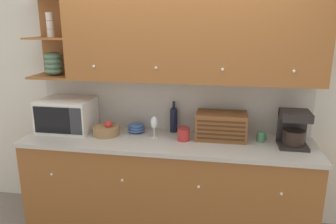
{
  "coord_description": "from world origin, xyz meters",
  "views": [
    {
      "loc": [
        0.52,
        -3.21,
        2.03
      ],
      "look_at": [
        0.0,
        -0.23,
        1.19
      ],
      "focal_mm": 35.0,
      "sensor_mm": 36.0,
      "label": 1
    }
  ],
  "objects_px": {
    "microwave": "(67,115)",
    "wine_bottle": "(174,118)",
    "fruit_basket": "(106,130)",
    "bowl_stack_on_counter": "(136,128)",
    "bread_box": "(221,126)",
    "wine_glass": "(154,123)",
    "coffee_maker": "(293,129)",
    "storage_canister": "(184,134)",
    "mug": "(261,137)"
  },
  "relations": [
    {
      "from": "fruit_basket",
      "to": "bowl_stack_on_counter",
      "type": "xyz_separation_m",
      "value": [
        0.27,
        0.14,
        -0.01
      ]
    },
    {
      "from": "wine_bottle",
      "to": "mug",
      "type": "height_order",
      "value": "wine_bottle"
    },
    {
      "from": "storage_canister",
      "to": "mug",
      "type": "relative_size",
      "value": 1.39
    },
    {
      "from": "wine_glass",
      "to": "wine_bottle",
      "type": "distance_m",
      "value": 0.26
    },
    {
      "from": "bowl_stack_on_counter",
      "to": "coffee_maker",
      "type": "distance_m",
      "value": 1.5
    },
    {
      "from": "bowl_stack_on_counter",
      "to": "wine_glass",
      "type": "relative_size",
      "value": 0.85
    },
    {
      "from": "wine_bottle",
      "to": "storage_canister",
      "type": "bearing_deg",
      "value": -61.34
    },
    {
      "from": "bowl_stack_on_counter",
      "to": "wine_glass",
      "type": "height_order",
      "value": "wine_glass"
    },
    {
      "from": "microwave",
      "to": "fruit_basket",
      "type": "xyz_separation_m",
      "value": [
        0.44,
        -0.07,
        -0.11
      ]
    },
    {
      "from": "wine_glass",
      "to": "storage_canister",
      "type": "bearing_deg",
      "value": -7.28
    },
    {
      "from": "fruit_basket",
      "to": "wine_bottle",
      "type": "xyz_separation_m",
      "value": [
        0.64,
        0.22,
        0.09
      ]
    },
    {
      "from": "wine_glass",
      "to": "coffee_maker",
      "type": "distance_m",
      "value": 1.27
    },
    {
      "from": "bread_box",
      "to": "bowl_stack_on_counter",
      "type": "bearing_deg",
      "value": 176.73
    },
    {
      "from": "bowl_stack_on_counter",
      "to": "coffee_maker",
      "type": "xyz_separation_m",
      "value": [
        1.49,
        -0.13,
        0.12
      ]
    },
    {
      "from": "mug",
      "to": "wine_glass",
      "type": "bearing_deg",
      "value": -176.14
    },
    {
      "from": "microwave",
      "to": "coffee_maker",
      "type": "bearing_deg",
      "value": -1.5
    },
    {
      "from": "wine_bottle",
      "to": "coffee_maker",
      "type": "xyz_separation_m",
      "value": [
        1.12,
        -0.21,
        0.02
      ]
    },
    {
      "from": "storage_canister",
      "to": "bread_box",
      "type": "height_order",
      "value": "bread_box"
    },
    {
      "from": "microwave",
      "to": "bread_box",
      "type": "height_order",
      "value": "microwave"
    },
    {
      "from": "wine_glass",
      "to": "mug",
      "type": "bearing_deg",
      "value": 3.86
    },
    {
      "from": "bowl_stack_on_counter",
      "to": "microwave",
      "type": "bearing_deg",
      "value": -174.37
    },
    {
      "from": "bread_box",
      "to": "mug",
      "type": "relative_size",
      "value": 5.11
    },
    {
      "from": "storage_canister",
      "to": "wine_glass",
      "type": "bearing_deg",
      "value": 172.72
    },
    {
      "from": "fruit_basket",
      "to": "wine_bottle",
      "type": "relative_size",
      "value": 0.82
    },
    {
      "from": "bowl_stack_on_counter",
      "to": "wine_glass",
      "type": "xyz_separation_m",
      "value": [
        0.21,
        -0.12,
        0.1
      ]
    },
    {
      "from": "fruit_basket",
      "to": "wine_glass",
      "type": "distance_m",
      "value": 0.49
    },
    {
      "from": "wine_glass",
      "to": "storage_canister",
      "type": "height_order",
      "value": "wine_glass"
    },
    {
      "from": "bowl_stack_on_counter",
      "to": "coffee_maker",
      "type": "relative_size",
      "value": 0.55
    },
    {
      "from": "bowl_stack_on_counter",
      "to": "mug",
      "type": "height_order",
      "value": "bowl_stack_on_counter"
    },
    {
      "from": "bread_box",
      "to": "microwave",
      "type": "bearing_deg",
      "value": -179.21
    },
    {
      "from": "storage_canister",
      "to": "bread_box",
      "type": "distance_m",
      "value": 0.37
    },
    {
      "from": "wine_bottle",
      "to": "storage_canister",
      "type": "height_order",
      "value": "wine_bottle"
    },
    {
      "from": "microwave",
      "to": "bowl_stack_on_counter",
      "type": "relative_size",
      "value": 2.92
    },
    {
      "from": "storage_canister",
      "to": "mug",
      "type": "xyz_separation_m",
      "value": [
        0.72,
        0.11,
        -0.02
      ]
    },
    {
      "from": "microwave",
      "to": "wine_bottle",
      "type": "relative_size",
      "value": 1.66
    },
    {
      "from": "bread_box",
      "to": "fruit_basket",
      "type": "bearing_deg",
      "value": -175.28
    },
    {
      "from": "mug",
      "to": "storage_canister",
      "type": "bearing_deg",
      "value": -171.68
    },
    {
      "from": "wine_glass",
      "to": "coffee_maker",
      "type": "xyz_separation_m",
      "value": [
        1.27,
        -0.0,
        0.02
      ]
    },
    {
      "from": "mug",
      "to": "coffee_maker",
      "type": "xyz_separation_m",
      "value": [
        0.26,
        -0.07,
        0.12
      ]
    },
    {
      "from": "storage_canister",
      "to": "coffee_maker",
      "type": "distance_m",
      "value": 0.99
    },
    {
      "from": "microwave",
      "to": "wine_bottle",
      "type": "height_order",
      "value": "microwave"
    },
    {
      "from": "fruit_basket",
      "to": "bread_box",
      "type": "bearing_deg",
      "value": 4.72
    },
    {
      "from": "wine_glass",
      "to": "microwave",
      "type": "bearing_deg",
      "value": 176.6
    },
    {
      "from": "wine_bottle",
      "to": "mug",
      "type": "xyz_separation_m",
      "value": [
        0.85,
        -0.14,
        -0.1
      ]
    },
    {
      "from": "wine_glass",
      "to": "bread_box",
      "type": "xyz_separation_m",
      "value": [
        0.64,
        0.08,
        -0.01
      ]
    },
    {
      "from": "fruit_basket",
      "to": "coffee_maker",
      "type": "bearing_deg",
      "value": 0.43
    },
    {
      "from": "bread_box",
      "to": "coffee_maker",
      "type": "distance_m",
      "value": 0.64
    },
    {
      "from": "coffee_maker",
      "to": "wine_bottle",
      "type": "bearing_deg",
      "value": 169.43
    },
    {
      "from": "microwave",
      "to": "bowl_stack_on_counter",
      "type": "xyz_separation_m",
      "value": [
        0.71,
        0.07,
        -0.12
      ]
    },
    {
      "from": "fruit_basket",
      "to": "mug",
      "type": "distance_m",
      "value": 1.49
    }
  ]
}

